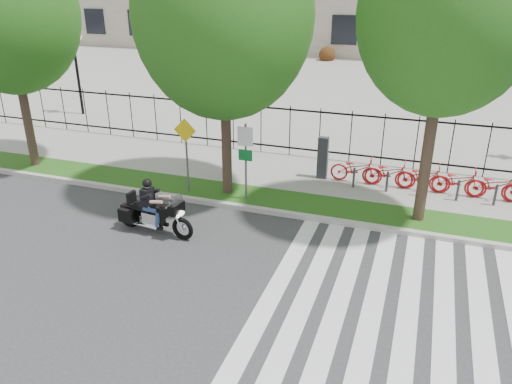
% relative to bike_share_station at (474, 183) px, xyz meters
% --- Properties ---
extents(ground, '(120.00, 120.00, 0.00)m').
position_rel_bike_share_station_xyz_m(ground, '(-6.74, -7.20, -0.62)').
color(ground, '#323235').
rests_on(ground, ground).
extents(curb, '(60.00, 0.20, 0.15)m').
position_rel_bike_share_station_xyz_m(curb, '(-6.74, -3.10, -0.55)').
color(curb, '#ADABA3').
rests_on(curb, ground).
extents(grass_verge, '(60.00, 1.50, 0.15)m').
position_rel_bike_share_station_xyz_m(grass_verge, '(-6.74, -2.25, -0.55)').
color(grass_verge, '#1F5214').
rests_on(grass_verge, ground).
extents(sidewalk, '(60.00, 3.50, 0.15)m').
position_rel_bike_share_station_xyz_m(sidewalk, '(-6.74, 0.25, -0.55)').
color(sidewalk, gray).
rests_on(sidewalk, ground).
extents(plaza, '(80.00, 34.00, 0.10)m').
position_rel_bike_share_station_xyz_m(plaza, '(-6.74, 17.80, -0.57)').
color(plaza, gray).
rests_on(plaza, ground).
extents(crosswalk_stripes, '(5.70, 8.00, 0.01)m').
position_rel_bike_share_station_xyz_m(crosswalk_stripes, '(-1.92, -7.20, -0.62)').
color(crosswalk_stripes, silver).
rests_on(crosswalk_stripes, ground).
extents(iron_fence, '(30.00, 0.06, 2.00)m').
position_rel_bike_share_station_xyz_m(iron_fence, '(-6.74, 2.00, 0.53)').
color(iron_fence, black).
rests_on(iron_fence, sidewalk).
extents(lamp_post_left, '(1.06, 0.70, 4.25)m').
position_rel_bike_share_station_xyz_m(lamp_post_left, '(-18.74, 4.80, 2.58)').
color(lamp_post_left, black).
rests_on(lamp_post_left, ground).
extents(street_tree_0, '(4.81, 4.81, 8.24)m').
position_rel_bike_share_station_xyz_m(street_tree_0, '(-15.60, -2.25, 4.99)').
color(street_tree_0, '#39261F').
rests_on(street_tree_0, grass_verge).
extents(street_tree_1, '(5.32, 5.32, 8.64)m').
position_rel_bike_share_station_xyz_m(street_tree_1, '(-7.67, -2.25, 5.09)').
color(street_tree_1, '#39261F').
rests_on(street_tree_1, grass_verge).
extents(street_tree_2, '(4.57, 4.57, 8.39)m').
position_rel_bike_share_station_xyz_m(street_tree_2, '(-1.56, -2.25, 5.27)').
color(street_tree_2, '#39261F').
rests_on(street_tree_2, grass_verge).
extents(bike_share_station, '(9.97, 0.85, 1.50)m').
position_rel_bike_share_station_xyz_m(bike_share_station, '(0.00, 0.00, 0.00)').
color(bike_share_station, '#2D2D33').
rests_on(bike_share_station, sidewalk).
extents(sign_pole_regulatory, '(0.50, 0.09, 2.50)m').
position_rel_bike_share_station_xyz_m(sign_pole_regulatory, '(-6.88, -2.62, 1.12)').
color(sign_pole_regulatory, '#59595B').
rests_on(sign_pole_regulatory, grass_verge).
extents(sign_pole_warning, '(0.78, 0.09, 2.49)m').
position_rel_bike_share_station_xyz_m(sign_pole_warning, '(-8.93, -2.62, 1.12)').
color(sign_pole_warning, '#59595B').
rests_on(sign_pole_warning, grass_verge).
extents(motorcycle_rider, '(2.54, 0.85, 1.96)m').
position_rel_bike_share_station_xyz_m(motorcycle_rider, '(-8.65, -5.34, 0.03)').
color(motorcycle_rider, black).
rests_on(motorcycle_rider, ground).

